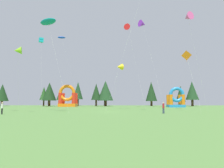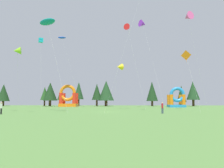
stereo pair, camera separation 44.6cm
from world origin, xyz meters
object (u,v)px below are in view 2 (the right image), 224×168
at_px(inflatable_red_slide, 177,100).
at_px(person_midfield, 162,107).
at_px(kite_orange_diamond, 186,56).
at_px(kite_pink_delta, 188,17).
at_px(person_far_side, 1,107).
at_px(kite_purple_delta, 143,24).
at_px(kite_lime_delta, 17,51).
at_px(kite_yellow_delta, 120,67).
at_px(kite_teal_parafoil, 47,22).
at_px(kite_red_delta, 128,28).
at_px(kite_cyan_box, 41,40).
at_px(inflatable_yellow_castle, 68,99).
at_px(kite_blue_parafoil, 62,38).

bearing_deg(inflatable_red_slide, person_midfield, -107.88).
height_order(kite_orange_diamond, kite_pink_delta, kite_pink_delta).
bearing_deg(person_far_side, kite_purple_delta, 142.15).
distance_m(kite_lime_delta, kite_yellow_delta, 22.98).
relative_size(kite_teal_parafoil, kite_red_delta, 0.85).
bearing_deg(kite_yellow_delta, person_midfield, -67.85).
bearing_deg(kite_orange_diamond, person_midfield, -135.13).
height_order(kite_teal_parafoil, kite_red_delta, kite_red_delta).
height_order(kite_orange_diamond, kite_lime_delta, kite_orange_diamond).
bearing_deg(kite_purple_delta, person_midfield, -90.75).
height_order(kite_cyan_box, inflatable_red_slide, kite_cyan_box).
xyz_separation_m(kite_lime_delta, inflatable_yellow_castle, (-1.70, 39.01, -7.10)).
relative_size(kite_orange_diamond, kite_red_delta, 0.56).
relative_size(kite_lime_delta, person_far_side, 6.04).
distance_m(kite_teal_parafoil, kite_red_delta, 18.03).
bearing_deg(person_far_side, inflatable_red_slide, 134.22).
height_order(kite_orange_diamond, person_midfield, kite_orange_diamond).
distance_m(kite_yellow_delta, kite_pink_delta, 18.87).
distance_m(kite_yellow_delta, inflatable_yellow_castle, 29.69).
distance_m(kite_teal_parafoil, person_far_side, 15.83).
bearing_deg(kite_purple_delta, kite_teal_parafoil, -124.17).
relative_size(kite_purple_delta, kite_red_delta, 1.41).
xyz_separation_m(kite_purple_delta, kite_red_delta, (-5.19, -17.34, -7.31)).
xyz_separation_m(kite_teal_parafoil, inflatable_red_slide, (29.49, 30.95, -13.07)).
height_order(kite_blue_parafoil, person_midfield, kite_blue_parafoil).
bearing_deg(kite_yellow_delta, inflatable_yellow_castle, 128.22).
distance_m(kite_cyan_box, person_midfield, 26.31).
relative_size(kite_purple_delta, person_midfield, 15.53).
height_order(kite_purple_delta, kite_red_delta, kite_purple_delta).
bearing_deg(kite_lime_delta, inflatable_red_slide, 44.76).
xyz_separation_m(kite_yellow_delta, kite_purple_delta, (7.03, 14.15, 15.58)).
bearing_deg(kite_pink_delta, person_far_side, -152.56).
relative_size(kite_orange_diamond, person_midfield, 6.21).
bearing_deg(kite_blue_parafoil, kite_yellow_delta, -37.45).
relative_size(kite_blue_parafoil, inflatable_yellow_castle, 2.90).
distance_m(kite_teal_parafoil, kite_pink_delta, 30.36).
relative_size(kite_pink_delta, kite_red_delta, 1.15).
relative_size(kite_blue_parafoil, kite_cyan_box, 1.54).
bearing_deg(kite_purple_delta, kite_yellow_delta, -116.41).
distance_m(kite_blue_parafoil, kite_cyan_box, 24.11).
distance_m(kite_purple_delta, kite_red_delta, 19.53).
xyz_separation_m(kite_teal_parafoil, inflatable_yellow_castle, (-5.64, 36.82, -12.62)).
bearing_deg(kite_yellow_delta, kite_pink_delta, -8.96).
bearing_deg(kite_lime_delta, kite_blue_parafoil, 93.18).
height_order(kite_red_delta, inflatable_red_slide, kite_red_delta).
height_order(inflatable_red_slide, inflatable_yellow_castle, inflatable_yellow_castle).
xyz_separation_m(kite_lime_delta, kite_purple_delta, (23.16, 30.52, 15.57)).
distance_m(kite_yellow_delta, kite_teal_parafoil, 19.49).
relative_size(kite_teal_parafoil, inflatable_yellow_castle, 2.14).
height_order(kite_orange_diamond, inflatable_yellow_castle, kite_orange_diamond).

